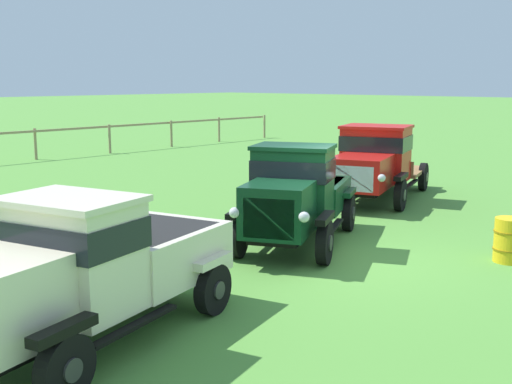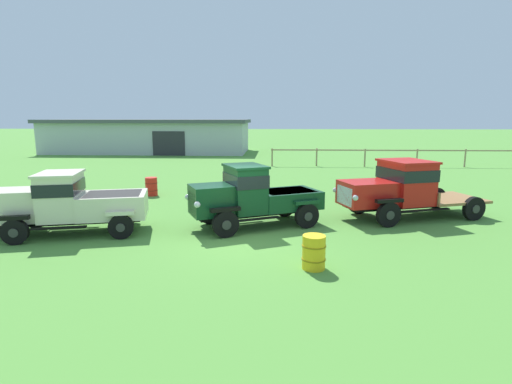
{
  "view_description": "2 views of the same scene",
  "coord_description": "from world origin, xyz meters",
  "px_view_note": "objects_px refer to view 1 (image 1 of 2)",
  "views": [
    {
      "loc": [
        -10.16,
        -6.84,
        3.47
      ],
      "look_at": [
        0.31,
        2.6,
        1.0
      ],
      "focal_mm": 45.0,
      "sensor_mm": 36.0,
      "label": 1
    },
    {
      "loc": [
        1.02,
        -12.0,
        3.74
      ],
      "look_at": [
        0.31,
        2.6,
        1.0
      ],
      "focal_mm": 28.0,
      "sensor_mm": 36.0,
      "label": 2
    }
  ],
  "objects_px": {
    "vintage_truck_second_in_line": "(296,195)",
    "oil_drum_near_fence": "(509,240)",
    "vintage_truck_foreground_near": "(84,267)",
    "vintage_truck_midrow_center": "(374,162)"
  },
  "relations": [
    {
      "from": "vintage_truck_second_in_line",
      "to": "vintage_truck_midrow_center",
      "type": "distance_m",
      "value": 5.61
    },
    {
      "from": "vintage_truck_second_in_line",
      "to": "vintage_truck_midrow_center",
      "type": "relative_size",
      "value": 0.81
    },
    {
      "from": "vintage_truck_foreground_near",
      "to": "vintage_truck_midrow_center",
      "type": "bearing_deg",
      "value": 12.9
    },
    {
      "from": "vintage_truck_foreground_near",
      "to": "vintage_truck_midrow_center",
      "type": "xyz_separation_m",
      "value": [
        11.29,
        2.59,
        0.12
      ]
    },
    {
      "from": "vintage_truck_midrow_center",
      "to": "oil_drum_near_fence",
      "type": "distance_m",
      "value": 6.49
    },
    {
      "from": "vintage_truck_foreground_near",
      "to": "vintage_truck_second_in_line",
      "type": "distance_m",
      "value": 5.98
    },
    {
      "from": "vintage_truck_foreground_near",
      "to": "vintage_truck_midrow_center",
      "type": "relative_size",
      "value": 0.86
    },
    {
      "from": "vintage_truck_foreground_near",
      "to": "vintage_truck_second_in_line",
      "type": "height_order",
      "value": "vintage_truck_second_in_line"
    },
    {
      "from": "vintage_truck_foreground_near",
      "to": "oil_drum_near_fence",
      "type": "relative_size",
      "value": 5.89
    },
    {
      "from": "vintage_truck_second_in_line",
      "to": "oil_drum_near_fence",
      "type": "xyz_separation_m",
      "value": [
        1.77,
        -3.85,
        -0.66
      ]
    }
  ]
}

